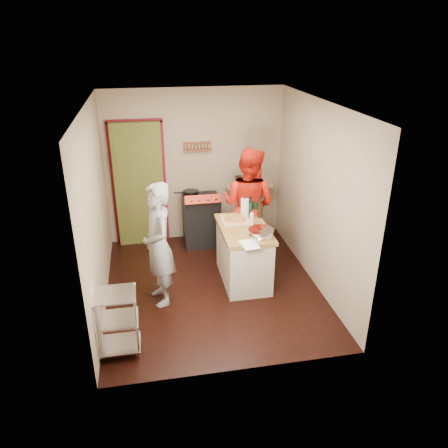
% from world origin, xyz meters
% --- Properties ---
extents(floor, '(3.50, 3.50, 0.00)m').
position_xyz_m(floor, '(0.00, 0.00, 0.00)').
color(floor, black).
rests_on(floor, ground).
extents(back_wall, '(3.00, 0.44, 2.60)m').
position_xyz_m(back_wall, '(-0.64, 1.78, 1.13)').
color(back_wall, tan).
rests_on(back_wall, ground).
extents(left_wall, '(0.04, 3.50, 2.60)m').
position_xyz_m(left_wall, '(-1.50, 0.00, 1.30)').
color(left_wall, tan).
rests_on(left_wall, ground).
extents(right_wall, '(0.04, 3.50, 2.60)m').
position_xyz_m(right_wall, '(1.50, 0.00, 1.30)').
color(right_wall, tan).
rests_on(right_wall, ground).
extents(ceiling, '(3.00, 3.50, 0.02)m').
position_xyz_m(ceiling, '(0.00, 0.00, 2.61)').
color(ceiling, white).
rests_on(ceiling, back_wall).
extents(stove, '(0.60, 0.63, 1.00)m').
position_xyz_m(stove, '(0.05, 1.42, 0.45)').
color(stove, black).
rests_on(stove, ground).
extents(wire_shelving, '(0.48, 0.40, 0.80)m').
position_xyz_m(wire_shelving, '(-1.28, -1.20, 0.44)').
color(wire_shelving, silver).
rests_on(wire_shelving, ground).
extents(island, '(0.69, 1.27, 1.17)m').
position_xyz_m(island, '(0.49, 0.10, 0.46)').
color(island, beige).
rests_on(island, ground).
extents(person_stripe, '(0.54, 0.69, 1.70)m').
position_xyz_m(person_stripe, '(-0.74, -0.22, 0.85)').
color(person_stripe, '#A2A2A6').
rests_on(person_stripe, ground).
extents(person_red, '(1.13, 1.10, 1.83)m').
position_xyz_m(person_red, '(0.71, 0.78, 0.92)').
color(person_red, red).
rests_on(person_red, ground).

